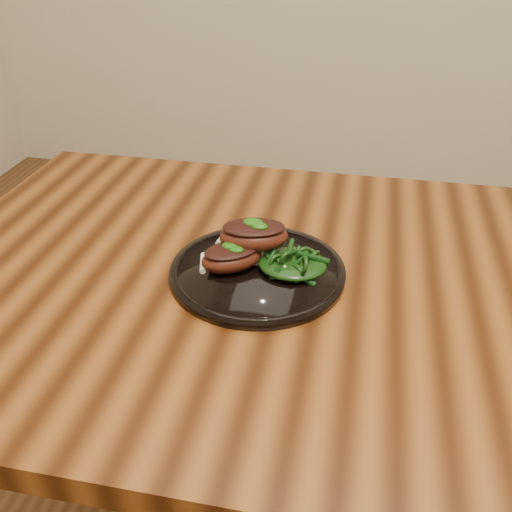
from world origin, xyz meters
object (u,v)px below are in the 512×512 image
at_px(plate, 258,271).
at_px(greens_heap, 293,260).
at_px(lamb_chop_front, 231,257).
at_px(desk, 426,336).

bearing_deg(plate, greens_heap, 5.19).
height_order(lamb_chop_front, greens_heap, lamb_chop_front).
relative_size(desk, greens_heap, 15.52).
xyz_separation_m(desk, plate, (-0.26, -0.01, 0.09)).
bearing_deg(desk, plate, -177.62).
bearing_deg(greens_heap, plate, -174.81).
relative_size(lamb_chop_front, greens_heap, 1.06).
bearing_deg(greens_heap, desk, 1.68).
bearing_deg(desk, lamb_chop_front, -176.10).
distance_m(plate, greens_heap, 0.06).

